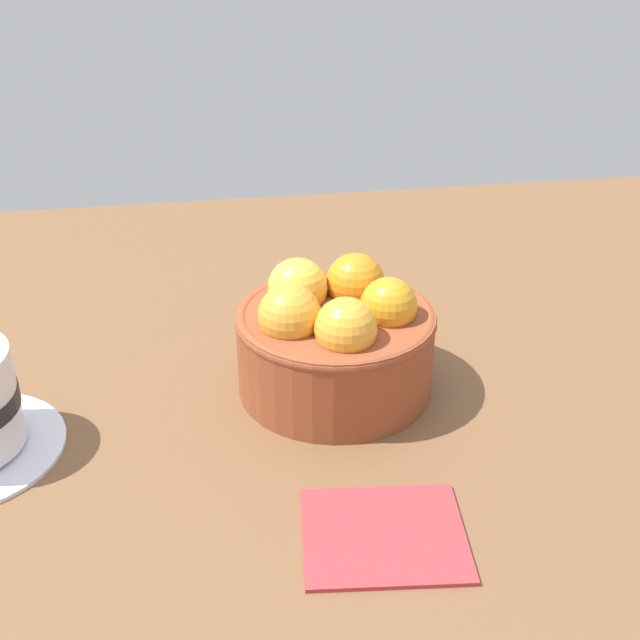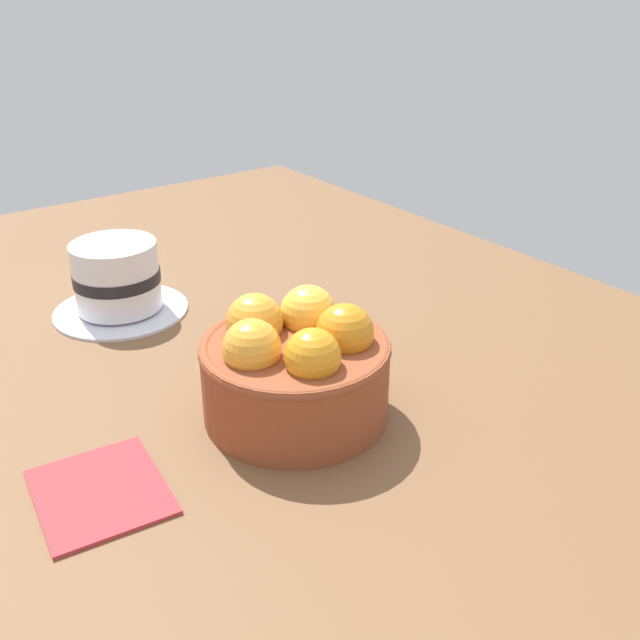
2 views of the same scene
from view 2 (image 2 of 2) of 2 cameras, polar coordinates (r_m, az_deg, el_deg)
The scene contains 4 objects.
ground_plane at distance 61.05cm, azimuth -1.87°, elevation -9.31°, with size 137.73×88.27×4.79cm, color brown.
terracotta_bowl at distance 57.36cm, azimuth -1.97°, elevation -3.67°, with size 15.15×15.15×9.76cm.
coffee_cup at distance 78.04cm, azimuth -15.73°, elevation 3.00°, with size 14.01×14.01×7.70cm.
folded_napkin at distance 54.14cm, azimuth -17.19°, elevation -12.45°, with size 9.83×8.49×0.60cm, color #B23338.
Camera 2 is at (41.03, -27.94, 33.16)cm, focal length 40.48 mm.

